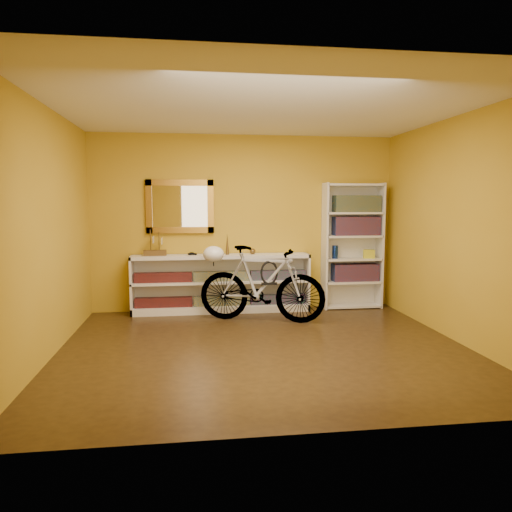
{
  "coord_description": "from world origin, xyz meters",
  "views": [
    {
      "loc": [
        -0.78,
        -5.08,
        1.61
      ],
      "look_at": [
        0.0,
        0.7,
        0.95
      ],
      "focal_mm": 33.3,
      "sensor_mm": 36.0,
      "label": 1
    }
  ],
  "objects": [
    {
      "name": "helmet",
      "position": [
        -0.49,
        1.39,
        0.91
      ],
      "size": [
        0.29,
        0.28,
        0.22
      ],
      "primitive_type": "ellipsoid",
      "color": "white",
      "rests_on": "bicycle"
    },
    {
      "name": "floor",
      "position": [
        0.0,
        0.0,
        -0.01
      ],
      "size": [
        4.5,
        4.0,
        0.01
      ],
      "primitive_type": "cube",
      "color": "black",
      "rests_on": "ground"
    },
    {
      "name": "bronze_ornament",
      "position": [
        -0.27,
        1.81,
        1.01
      ],
      "size": [
        0.05,
        0.05,
        0.32
      ],
      "primitive_type": "cone",
      "color": "brown",
      "rests_on": "console_unit"
    },
    {
      "name": "cd_row_lower",
      "position": [
        -0.36,
        1.79,
        0.17
      ],
      "size": [
        2.5,
        0.13,
        0.14
      ],
      "primitive_type": "cube",
      "color": "black",
      "rests_on": "console_unit"
    },
    {
      "name": "travel_mug",
      "position": [
        1.36,
        1.82,
        0.86
      ],
      "size": [
        0.09,
        0.09,
        0.2
      ],
      "primitive_type": "cylinder",
      "color": "navy",
      "rests_on": "bookcase"
    },
    {
      "name": "wall_socket",
      "position": [
        0.9,
        1.99,
        0.25
      ],
      "size": [
        0.09,
        0.02,
        0.09
      ],
      "primitive_type": "cube",
      "color": "silver",
      "rests_on": "back_wall"
    },
    {
      "name": "console_unit",
      "position": [
        -0.36,
        1.81,
        0.42
      ],
      "size": [
        2.6,
        0.35,
        0.85
      ],
      "primitive_type": null,
      "color": "silver",
      "rests_on": "floor"
    },
    {
      "name": "bookcase",
      "position": [
        1.63,
        1.84,
        0.95
      ],
      "size": [
        0.9,
        0.3,
        1.9
      ],
      "primitive_type": null,
      "color": "silver",
      "rests_on": "floor"
    },
    {
      "name": "left_wall",
      "position": [
        -2.25,
        0.0,
        1.3
      ],
      "size": [
        0.01,
        4.0,
        2.6
      ],
      "primitive_type": "cube",
      "color": "#B68D1B",
      "rests_on": "ground"
    },
    {
      "name": "ceiling",
      "position": [
        0.0,
        0.0,
        2.6
      ],
      "size": [
        4.5,
        4.0,
        0.01
      ],
      "primitive_type": "cube",
      "color": "silver",
      "rests_on": "ground"
    },
    {
      "name": "right_wall",
      "position": [
        2.25,
        0.0,
        1.3
      ],
      "size": [
        0.01,
        4.0,
        2.6
      ],
      "primitive_type": "cube",
      "color": "#B68D1B",
      "rests_on": "ground"
    },
    {
      "name": "bicycle",
      "position": [
        0.14,
        1.17,
        0.52
      ],
      "size": [
        1.0,
        1.81,
        1.03
      ],
      "primitive_type": "imported",
      "rotation": [
        0.0,
        0.0,
        1.24
      ],
      "color": "silver",
      "rests_on": "floor"
    },
    {
      "name": "cd_row_upper",
      "position": [
        -0.36,
        1.79,
        0.54
      ],
      "size": [
        2.5,
        0.13,
        0.14
      ],
      "primitive_type": "cube",
      "color": "navy",
      "rests_on": "console_unit"
    },
    {
      "name": "book_row_b",
      "position": [
        1.68,
        1.84,
        1.25
      ],
      "size": [
        0.7,
        0.22,
        0.28
      ],
      "primitive_type": "cube",
      "color": "maroon",
      "rests_on": "bookcase"
    },
    {
      "name": "yellow_bag",
      "position": [
        1.88,
        1.8,
        0.83
      ],
      "size": [
        0.19,
        0.15,
        0.13
      ],
      "primitive_type": "cube",
      "rotation": [
        0.0,
        0.0,
        -0.24
      ],
      "color": "gold",
      "rests_on": "bookcase"
    },
    {
      "name": "book_row_c",
      "position": [
        1.68,
        1.84,
        1.59
      ],
      "size": [
        0.7,
        0.22,
        0.25
      ],
      "primitive_type": "cube",
      "color": "#174250",
      "rests_on": "bookcase"
    },
    {
      "name": "gilt_mirror",
      "position": [
        -0.95,
        1.97,
        1.55
      ],
      "size": [
        0.98,
        0.06,
        0.78
      ],
      "primitive_type": "cube",
      "color": "brown",
      "rests_on": "back_wall"
    },
    {
      "name": "decorative_orb",
      "position": [
        0.1,
        1.81,
        0.89
      ],
      "size": [
        0.09,
        0.09,
        0.09
      ],
      "primitive_type": "sphere",
      "color": "brown",
      "rests_on": "console_unit"
    },
    {
      "name": "toy_car",
      "position": [
        -0.78,
        1.81,
        0.85
      ],
      "size": [
        0.0,
        0.0,
        0.0
      ],
      "primitive_type": "imported",
      "rotation": [
        0.0,
        0.0,
        1.69
      ],
      "color": "black",
      "rests_on": "console_unit"
    },
    {
      "name": "u_lock",
      "position": [
        0.24,
        1.14,
        0.67
      ],
      "size": [
        0.24,
        0.03,
        0.24
      ],
      "primitive_type": "torus",
      "rotation": [
        1.57,
        0.0,
        0.0
      ],
      "color": "black",
      "rests_on": "bicycle"
    },
    {
      "name": "back_wall",
      "position": [
        0.0,
        2.0,
        1.3
      ],
      "size": [
        4.5,
        0.01,
        2.6
      ],
      "primitive_type": "cube",
      "color": "#B68D1B",
      "rests_on": "ground"
    },
    {
      "name": "model_ship",
      "position": [
        -1.31,
        1.81,
        1.04
      ],
      "size": [
        0.32,
        0.13,
        0.38
      ],
      "primitive_type": null,
      "rotation": [
        0.0,
        0.0,
        -0.02
      ],
      "color": "#463013",
      "rests_on": "console_unit"
    },
    {
      "name": "book_row_a",
      "position": [
        1.68,
        1.84,
        0.55
      ],
      "size": [
        0.7,
        0.22,
        0.26
      ],
      "primitive_type": "cube",
      "color": "maroon",
      "rests_on": "bookcase"
    },
    {
      "name": "red_tin",
      "position": [
        1.43,
        1.87,
        1.55
      ],
      "size": [
        0.15,
        0.15,
        0.17
      ],
      "primitive_type": "cube",
      "rotation": [
        0.0,
        0.0,
        -0.09
      ],
      "color": "maroon",
      "rests_on": "bookcase"
    }
  ]
}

